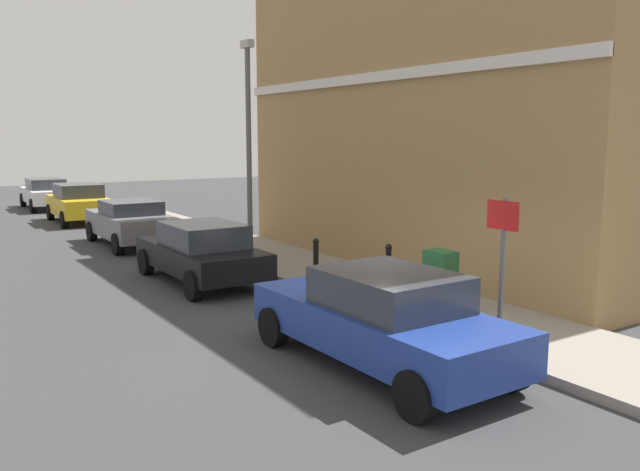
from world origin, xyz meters
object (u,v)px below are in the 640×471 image
(car_blue, at_px, (382,318))
(street_sign, at_px, (502,251))
(car_grey, at_px, (131,222))
(utility_cabinet, at_px, (440,284))
(car_white, at_px, (46,193))
(bollard_near_cabinet, at_px, (388,267))
(lamppost, at_px, (249,138))
(car_black, at_px, (202,252))
(car_yellow, at_px, (79,202))
(bollard_far_kerb, at_px, (316,260))

(car_blue, xyz_separation_m, street_sign, (1.78, -0.63, 0.91))
(car_grey, xyz_separation_m, utility_cabinet, (2.21, -11.33, -0.05))
(car_blue, bearing_deg, utility_cabinet, -61.47)
(car_white, xyz_separation_m, street_sign, (1.69, -25.68, 0.92))
(bollard_near_cabinet, xyz_separation_m, lamppost, (-0.23, 5.70, 2.60))
(car_blue, distance_m, car_grey, 12.71)
(car_blue, height_order, utility_cabinet, car_blue)
(car_grey, xyz_separation_m, bollard_near_cabinet, (2.31, -9.72, -0.03))
(car_black, distance_m, car_yellow, 12.54)
(bollard_far_kerb, relative_size, street_sign, 0.45)
(car_white, height_order, street_sign, street_sign)
(street_sign, bearing_deg, car_white, 93.77)
(utility_cabinet, bearing_deg, bollard_near_cabinet, 86.45)
(bollard_far_kerb, bearing_deg, car_grey, 100.03)
(car_blue, xyz_separation_m, lamppost, (2.32, 8.68, 2.55))
(car_blue, distance_m, car_black, 6.65)
(car_grey, height_order, bollard_far_kerb, car_grey)
(bollard_near_cabinet, distance_m, lamppost, 6.27)
(car_white, bearing_deg, street_sign, -174.64)
(car_yellow, relative_size, street_sign, 1.71)
(car_black, distance_m, bollard_near_cabinet, 4.46)
(bollard_near_cabinet, relative_size, street_sign, 0.45)
(car_blue, relative_size, street_sign, 1.96)
(car_black, xyz_separation_m, street_sign, (1.76, -7.28, 0.93))
(car_blue, height_order, car_black, car_blue)
(car_white, xyz_separation_m, utility_cabinet, (2.37, -23.68, -0.06))
(car_yellow, relative_size, bollard_near_cabinet, 3.80)
(car_blue, bearing_deg, car_yellow, -1.26)
(bollard_far_kerb, xyz_separation_m, street_sign, (0.07, -5.05, 0.96))
(lamppost, bearing_deg, utility_cabinet, -88.96)
(utility_cabinet, height_order, bollard_far_kerb, utility_cabinet)
(car_yellow, distance_m, lamppost, 11.01)
(car_blue, bearing_deg, car_black, -0.79)
(car_black, height_order, car_grey, car_black)
(car_black, xyz_separation_m, car_white, (0.07, 18.40, 0.01))
(car_white, bearing_deg, car_black, -178.63)
(car_black, height_order, bollard_near_cabinet, car_black)
(car_yellow, relative_size, car_white, 0.93)
(car_grey, relative_size, bollard_near_cabinet, 3.95)
(car_blue, relative_size, car_white, 1.06)
(car_yellow, bearing_deg, car_black, -179.67)
(car_white, distance_m, lamppost, 16.71)
(car_yellow, distance_m, utility_cabinet, 17.96)
(car_grey, bearing_deg, utility_cabinet, -168.45)
(car_black, xyz_separation_m, car_yellow, (0.19, 12.54, 0.06))
(car_black, relative_size, car_yellow, 1.05)
(bollard_far_kerb, height_order, street_sign, street_sign)
(car_black, bearing_deg, street_sign, -166.24)
(car_yellow, relative_size, lamppost, 0.69)
(utility_cabinet, height_order, bollard_near_cabinet, utility_cabinet)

